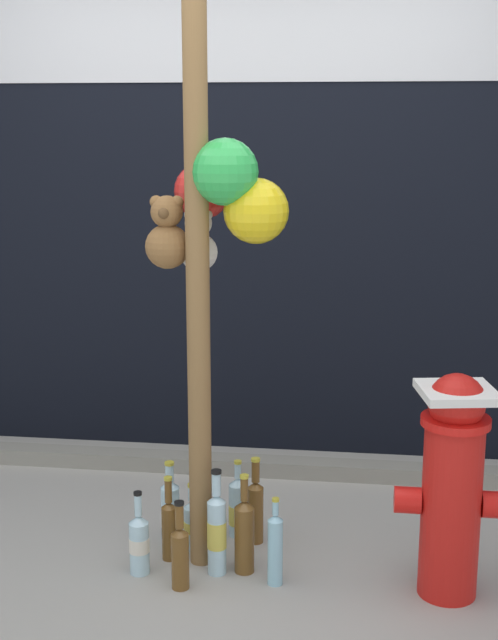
{
  "coord_description": "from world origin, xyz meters",
  "views": [
    {
      "loc": [
        0.6,
        -2.9,
        1.75
      ],
      "look_at": [
        0.19,
        0.27,
        1.0
      ],
      "focal_mm": 49.19,
      "sensor_mm": 36.0,
      "label": 1
    }
  ],
  "objects_px": {
    "bottle_8": "(169,527)",
    "bottle_0": "(217,531)",
    "bottle_2": "(255,508)",
    "bottle_3": "(180,554)",
    "bottle_7": "(275,548)",
    "memorial_post": "(209,157)",
    "bottle_4": "(170,510)",
    "bottle_1": "(139,543)",
    "bottle_9": "(238,507)",
    "bottle_5": "(194,522)",
    "fire_hydrant": "(452,481)",
    "bottle_6": "(244,534)"
  },
  "relations": [
    {
      "from": "bottle_8",
      "to": "bottle_0",
      "type": "bearing_deg",
      "value": -22.28
    },
    {
      "from": "bottle_2",
      "to": "bottle_3",
      "type": "bearing_deg",
      "value": -120.37
    },
    {
      "from": "bottle_7",
      "to": "bottle_2",
      "type": "bearing_deg",
      "value": 109.36
    },
    {
      "from": "memorial_post",
      "to": "bottle_8",
      "type": "bearing_deg",
      "value": -166.19
    },
    {
      "from": "bottle_4",
      "to": "bottle_8",
      "type": "distance_m",
      "value": 0.18
    },
    {
      "from": "memorial_post",
      "to": "bottle_1",
      "type": "height_order",
      "value": "memorial_post"
    },
    {
      "from": "bottle_0",
      "to": "bottle_4",
      "type": "distance_m",
      "value": 0.36
    },
    {
      "from": "memorial_post",
      "to": "bottle_0",
      "type": "bearing_deg",
      "value": -74.18
    },
    {
      "from": "bottle_9",
      "to": "bottle_5",
      "type": "bearing_deg",
      "value": -139.49
    },
    {
      "from": "bottle_5",
      "to": "bottle_7",
      "type": "height_order",
      "value": "bottle_7"
    },
    {
      "from": "memorial_post",
      "to": "bottle_3",
      "type": "xyz_separation_m",
      "value": [
        -0.08,
        -0.26,
        -1.47
      ]
    },
    {
      "from": "bottle_2",
      "to": "bottle_4",
      "type": "relative_size",
      "value": 1.09
    },
    {
      "from": "fire_hydrant",
      "to": "bottle_3",
      "type": "distance_m",
      "value": 1.05
    },
    {
      "from": "bottle_3",
      "to": "bottle_9",
      "type": "bearing_deg",
      "value": 71.14
    },
    {
      "from": "bottle_5",
      "to": "bottle_0",
      "type": "bearing_deg",
      "value": -55.4
    },
    {
      "from": "bottle_7",
      "to": "bottle_0",
      "type": "bearing_deg",
      "value": 167.22
    },
    {
      "from": "bottle_1",
      "to": "bottle_6",
      "type": "distance_m",
      "value": 0.41
    },
    {
      "from": "bottle_1",
      "to": "bottle_0",
      "type": "bearing_deg",
      "value": 7.29
    },
    {
      "from": "bottle_0",
      "to": "bottle_4",
      "type": "xyz_separation_m",
      "value": [
        -0.24,
        0.26,
        -0.05
      ]
    },
    {
      "from": "bottle_2",
      "to": "bottle_3",
      "type": "relative_size",
      "value": 1.06
    },
    {
      "from": "fire_hydrant",
      "to": "bottle_4",
      "type": "distance_m",
      "value": 1.2
    },
    {
      "from": "bottle_2",
      "to": "bottle_9",
      "type": "distance_m",
      "value": 0.1
    },
    {
      "from": "fire_hydrant",
      "to": "bottle_1",
      "type": "height_order",
      "value": "fire_hydrant"
    },
    {
      "from": "bottle_1",
      "to": "bottle_6",
      "type": "bearing_deg",
      "value": 8.92
    },
    {
      "from": "bottle_0",
      "to": "bottle_2",
      "type": "relative_size",
      "value": 1.15
    },
    {
      "from": "fire_hydrant",
      "to": "bottle_6",
      "type": "bearing_deg",
      "value": 175.47
    },
    {
      "from": "bottle_8",
      "to": "bottle_3",
      "type": "bearing_deg",
      "value": -67.29
    },
    {
      "from": "bottle_9",
      "to": "bottle_6",
      "type": "bearing_deg",
      "value": -77.32
    },
    {
      "from": "bottle_0",
      "to": "bottle_4",
      "type": "bearing_deg",
      "value": 132.82
    },
    {
      "from": "bottle_1",
      "to": "bottle_3",
      "type": "relative_size",
      "value": 0.97
    },
    {
      "from": "bottle_7",
      "to": "bottle_5",
      "type": "bearing_deg",
      "value": 146.55
    },
    {
      "from": "fire_hydrant",
      "to": "bottle_5",
      "type": "relative_size",
      "value": 3.0
    },
    {
      "from": "bottle_4",
      "to": "bottle_8",
      "type": "bearing_deg",
      "value": -79.21
    },
    {
      "from": "bottle_0",
      "to": "bottle_6",
      "type": "bearing_deg",
      "value": 13.49
    },
    {
      "from": "bottle_2",
      "to": "bottle_9",
      "type": "height_order",
      "value": "bottle_2"
    },
    {
      "from": "memorial_post",
      "to": "bottle_5",
      "type": "distance_m",
      "value": 1.49
    },
    {
      "from": "bottle_3",
      "to": "bottle_6",
      "type": "bearing_deg",
      "value": 34.52
    },
    {
      "from": "bottle_0",
      "to": "bottle_5",
      "type": "relative_size",
      "value": 1.51
    },
    {
      "from": "bottle_8",
      "to": "fire_hydrant",
      "type": "bearing_deg",
      "value": -6.39
    },
    {
      "from": "bottle_1",
      "to": "fire_hydrant",
      "type": "bearing_deg",
      "value": 0.1
    },
    {
      "from": "bottle_0",
      "to": "bottle_9",
      "type": "distance_m",
      "value": 0.33
    },
    {
      "from": "bottle_1",
      "to": "bottle_2",
      "type": "bearing_deg",
      "value": 36.9
    },
    {
      "from": "memorial_post",
      "to": "bottle_3",
      "type": "relative_size",
      "value": 8.02
    },
    {
      "from": "bottle_5",
      "to": "bottle_8",
      "type": "height_order",
      "value": "bottle_8"
    },
    {
      "from": "bottle_7",
      "to": "bottle_9",
      "type": "relative_size",
      "value": 1.04
    },
    {
      "from": "bottle_7",
      "to": "bottle_9",
      "type": "bearing_deg",
      "value": 117.37
    },
    {
      "from": "bottle_3",
      "to": "bottle_9",
      "type": "xyz_separation_m",
      "value": [
        0.16,
        0.46,
        -0.01
      ]
    },
    {
      "from": "fire_hydrant",
      "to": "bottle_7",
      "type": "xyz_separation_m",
      "value": [
        -0.65,
        -0.02,
        -0.3
      ]
    },
    {
      "from": "memorial_post",
      "to": "bottle_7",
      "type": "distance_m",
      "value": 1.49
    },
    {
      "from": "bottle_9",
      "to": "bottle_0",
      "type": "bearing_deg",
      "value": -96.42
    }
  ]
}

